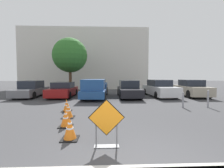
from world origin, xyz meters
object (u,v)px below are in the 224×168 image
Objects in this scene: parked_car_fifth at (191,89)px; parked_car_nearest at (31,89)px; traffic_cone_second at (66,118)px; parked_car_fourth at (159,89)px; bollard_nearest at (183,99)px; traffic_cone_nearest at (70,129)px; road_closed_sign at (106,122)px; traffic_cone_third at (68,111)px; bollard_second at (208,98)px; pickup_truck at (95,89)px; parked_car_second at (63,90)px; traffic_cone_fourth at (67,105)px; parked_car_third at (129,89)px.

parked_car_nearest is at bearing 2.34° from parked_car_fifth.
parked_car_fifth is at bearing 40.39° from traffic_cone_second.
parked_car_fourth is 5.11m from bollard_nearest.
traffic_cone_nearest is 0.14× the size of parked_car_fourth.
traffic_cone_third is (-1.73, 2.92, -0.37)m from road_closed_sign.
road_closed_sign reaches higher than bollard_nearest.
pickup_truck is at bearing 148.53° from bollard_second.
bollard_second is at bearing 151.35° from pickup_truck.
bollard_second is at bearing 13.50° from traffic_cone_third.
bollard_nearest is (8.45, -4.94, -0.13)m from parked_car_second.
traffic_cone_nearest is 1.01× the size of traffic_cone_fourth.
pickup_truck reaches higher than parked_car_third.
parked_car_nearest is 2.97m from parked_car_second.
pickup_truck reaches higher than parked_car_second.
bollard_second is at bearing 156.13° from parked_car_nearest.
parked_car_fifth is at bearing -173.13° from pickup_truck.
bollard_nearest is 0.89× the size of bollard_second.
bollard_second is at bearing 73.08° from parked_car_fifth.
bollard_second reaches higher than traffic_cone_nearest.
parked_car_second is 0.95× the size of parked_car_fifth.
pickup_truck is 1.22× the size of parked_car_third.
pickup_truck is at bearing 89.13° from traffic_cone_nearest.
traffic_cone_second is 1.24m from traffic_cone_third.
traffic_cone_third is 0.11× the size of pickup_truck.
road_closed_sign is 0.32× the size of parked_car_second.
parked_car_second reaches higher than traffic_cone_fourth.
traffic_cone_second reaches higher than traffic_cone_fourth.
parked_car_third is 1.08× the size of parked_car_fifth.
traffic_cone_second is 0.14× the size of parked_car_third.
parked_car_fourth is 1.11× the size of parked_car_fifth.
parked_car_fifth is 4.57× the size of bollard_nearest.
bollard_nearest is (11.40, -5.26, -0.17)m from parked_car_nearest.
parked_car_nearest is at bearing 155.21° from bollard_nearest.
traffic_cone_fourth is 6.71m from bollard_nearest.
parked_car_fourth reaches higher than traffic_cone_fourth.
traffic_cone_second is (-1.52, 1.70, -0.36)m from road_closed_sign.
bollard_second is (6.07, 4.79, -0.13)m from road_closed_sign.
pickup_truck is at bearing 96.00° from road_closed_sign.
traffic_cone_second is 8.20m from bollard_second.
parked_car_second reaches higher than traffic_cone_third.
traffic_cone_second is at bearing 48.26° from parked_car_fourth.
bollard_nearest is at bearing 59.31° from parked_car_fifth.
parked_car_nearest is at bearing 124.24° from road_closed_sign.
traffic_cone_nearest is at bearing 152.54° from road_closed_sign.
parked_car_fourth is at bearing -169.58° from pickup_truck.
parked_car_nearest is 0.95× the size of parked_car_fourth.
pickup_truck is 1.19× the size of parked_car_fourth.
parked_car_third is at bearing 4.94° from parked_car_fourth.
traffic_cone_fourth is at bearing -174.55° from bollard_nearest.
parked_car_nearest is 13.95m from bollard_second.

